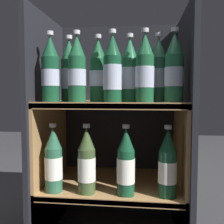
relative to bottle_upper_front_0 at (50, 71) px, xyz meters
The scene contains 18 objects.
fridge_back_wall 0.47m from the bottle_upper_front_0, 58.45° to the left, with size 0.60×0.02×0.93m, color black.
fridge_side_left 0.27m from the bottle_upper_front_0, 116.29° to the left, with size 0.02×0.45×0.93m, color black.
fridge_side_right 0.57m from the bottle_upper_front_0, 15.83° to the left, with size 0.02×0.45×0.93m, color black.
shelf_lower 0.56m from the bottle_upper_front_0, 31.54° to the left, with size 0.56×0.41×0.23m.
shelf_upper 0.38m from the bottle_upper_front_0, 32.18° to the left, with size 0.56×0.41×0.57m.
bottle_upper_front_0 is the anchor object (origin of this frame).
bottle_upper_front_1 0.10m from the bottle_upper_front_0, ahead, with size 0.07×0.07×0.26m.
bottle_upper_front_2 0.23m from the bottle_upper_front_0, ahead, with size 0.07×0.07×0.26m.
bottle_upper_front_3 0.35m from the bottle_upper_front_0, ahead, with size 0.07×0.07×0.26m.
bottle_upper_front_4 0.45m from the bottle_upper_front_0, ahead, with size 0.07×0.07×0.26m.
bottle_upper_back_0 0.09m from the bottle_upper_front_0, 56.18° to the left, with size 0.07×0.07×0.26m.
bottle_upper_back_1 0.18m from the bottle_upper_front_0, 24.30° to the left, with size 0.07×0.07×0.26m.
bottle_upper_back_2 0.30m from the bottle_upper_front_0, 14.52° to the left, with size 0.07×0.07×0.26m.
bottle_upper_back_3 0.40m from the bottle_upper_front_0, 10.66° to the left, with size 0.07×0.07×0.26m.
bottle_lower_front_0 0.34m from the bottle_upper_front_0, ahead, with size 0.07×0.07×0.26m.
bottle_lower_front_1 0.37m from the bottle_upper_front_0, ahead, with size 0.07×0.07×0.26m.
bottle_lower_front_2 0.44m from the bottle_upper_front_0, ahead, with size 0.07×0.07×0.26m.
bottle_lower_front_3 0.55m from the bottle_upper_front_0, ahead, with size 0.07×0.07×0.26m.
Camera 1 is at (0.12, -0.88, 0.60)m, focal length 42.00 mm.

